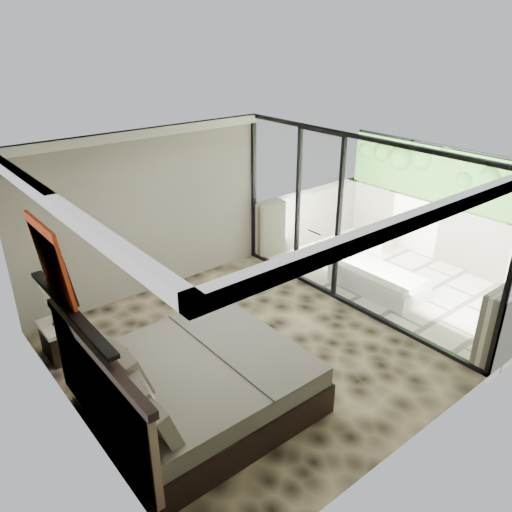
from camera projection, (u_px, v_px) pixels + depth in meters
floor at (240, 353)px, 7.09m from camera, size 5.00×5.00×0.00m
ceiling at (237, 160)px, 5.92m from camera, size 4.50×5.00×0.02m
back_wall at (148, 214)px, 8.26m from camera, size 4.50×0.02×2.80m
left_wall at (69, 324)px, 5.22m from camera, size 0.02×5.00×2.80m
glass_wall at (353, 225)px, 7.80m from camera, size 0.08×5.00×2.80m
terrace_slab at (400, 280)px, 9.27m from camera, size 3.00×5.00×0.12m
parapet_far at (446, 232)px, 9.79m from camera, size 0.30×5.00×1.10m
foliage_hedge at (455, 178)px, 9.32m from camera, size 0.36×4.60×1.10m
picture_ledge at (70, 310)px, 5.29m from camera, size 0.12×2.20×0.05m
bed at (192, 383)px, 5.91m from camera, size 2.40×2.32×1.33m
nightstand at (65, 336)px, 6.97m from camera, size 0.67×0.67×0.57m
table_lamp at (55, 298)px, 6.70m from camera, size 0.33×0.33×0.61m
abstract_canvas at (50, 260)px, 5.30m from camera, size 0.13×0.90×0.90m
framed_print at (62, 275)px, 5.31m from camera, size 0.11×0.50×0.60m
ottoman at (378, 239)px, 10.32m from camera, size 0.51×0.51×0.45m
lounger at (375, 278)px, 8.77m from camera, size 0.84×1.65×0.64m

